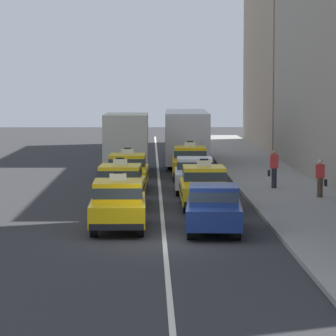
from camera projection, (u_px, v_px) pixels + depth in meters
ground_plane at (165, 244)px, 29.26m from camera, size 160.00×160.00×0.00m
lane_stripe_left_right at (159, 179)px, 49.18m from camera, size 0.14×80.00×0.01m
sidewalk_curb at (281, 188)px, 44.30m from camera, size 4.00×90.00×0.15m
taxi_left_nearest at (118, 204)px, 31.97m from camera, size 1.85×4.57×1.96m
taxi_left_second at (120, 184)px, 38.13m from camera, size 1.98×4.62×1.96m
taxi_left_third at (128, 171)px, 44.05m from camera, size 1.92×4.60×1.96m
box_truck_left_fourth at (127, 141)px, 52.20m from camera, size 2.33×6.97×3.27m
sedan_right_nearest at (214, 207)px, 31.30m from camera, size 2.01×4.40×1.58m
taxi_right_second at (204, 186)px, 37.56m from camera, size 1.82×4.56×1.96m
sedan_right_third at (195, 174)px, 43.01m from camera, size 1.85×4.34×1.58m
taxi_right_fourth at (190, 162)px, 49.30m from camera, size 1.91×4.60×1.96m
bus_right_fifth at (186, 134)px, 58.32m from camera, size 2.72×11.24×3.22m
sedan_right_sixth at (181, 142)px, 66.87m from camera, size 1.95×4.37×1.58m
pedestrian_near_crosswalk at (274, 169)px, 43.54m from camera, size 0.47×0.24×1.73m
pedestrian_mid_block at (320, 178)px, 40.00m from camera, size 0.47×0.24×1.59m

